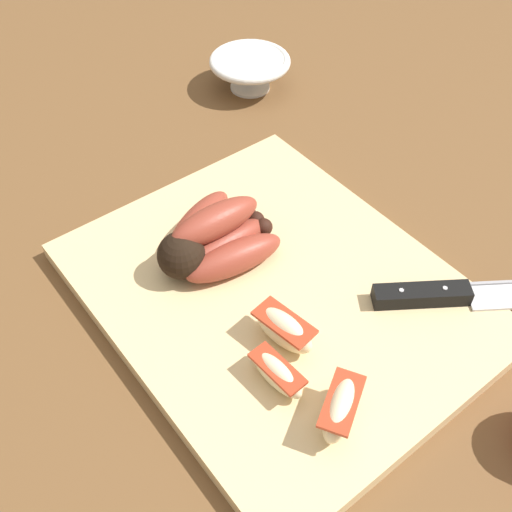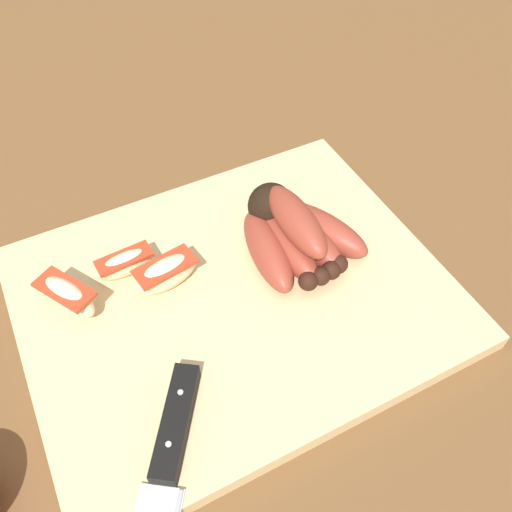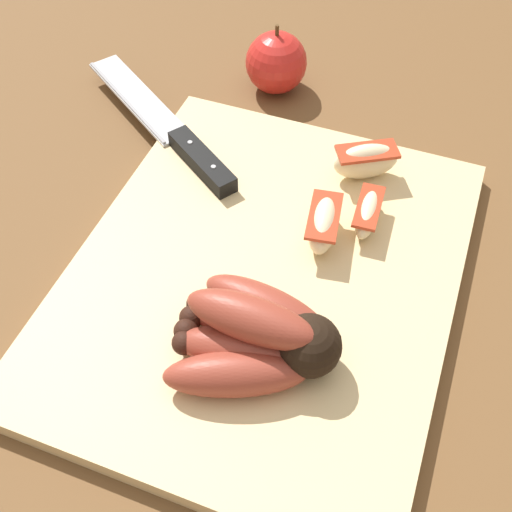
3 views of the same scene
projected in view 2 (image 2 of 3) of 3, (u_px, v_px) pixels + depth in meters
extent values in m
plane|color=brown|center=(223.00, 291.00, 0.58)|extent=(6.00, 6.00, 0.00)
cube|color=#DBBC84|center=(235.00, 297.00, 0.56)|extent=(0.42, 0.34, 0.02)
sphere|color=black|center=(271.00, 206.00, 0.59)|extent=(0.05, 0.05, 0.05)
ellipsoid|color=brown|center=(270.00, 253.00, 0.56)|extent=(0.05, 0.12, 0.04)
sphere|color=black|center=(308.00, 281.00, 0.54)|extent=(0.02, 0.02, 0.02)
ellipsoid|color=brown|center=(287.00, 245.00, 0.57)|extent=(0.04, 0.11, 0.04)
sphere|color=black|center=(320.00, 276.00, 0.54)|extent=(0.02, 0.02, 0.02)
ellipsoid|color=brown|center=(305.00, 236.00, 0.58)|extent=(0.06, 0.12, 0.04)
sphere|color=black|center=(331.00, 270.00, 0.55)|extent=(0.02, 0.02, 0.02)
ellipsoid|color=brown|center=(321.00, 228.00, 0.59)|extent=(0.08, 0.12, 0.04)
sphere|color=black|center=(338.00, 264.00, 0.55)|extent=(0.02, 0.02, 0.02)
ellipsoid|color=brown|center=(294.00, 218.00, 0.56)|extent=(0.04, 0.11, 0.04)
cube|color=black|center=(176.00, 422.00, 0.46)|extent=(0.07, 0.09, 0.02)
cylinder|color=#B2B2B7|center=(180.00, 392.00, 0.46)|extent=(0.01, 0.01, 0.00)
cylinder|color=#B2B2B7|center=(168.00, 444.00, 0.43)|extent=(0.01, 0.01, 0.00)
ellipsoid|color=beige|center=(166.00, 274.00, 0.54)|extent=(0.07, 0.04, 0.04)
cube|color=#B2381E|center=(165.00, 267.00, 0.54)|extent=(0.07, 0.04, 0.00)
ellipsoid|color=beige|center=(126.00, 264.00, 0.56)|extent=(0.06, 0.02, 0.03)
cube|color=#B2381E|center=(124.00, 258.00, 0.55)|extent=(0.06, 0.03, 0.00)
ellipsoid|color=beige|center=(68.00, 297.00, 0.52)|extent=(0.06, 0.07, 0.04)
cube|color=#B2381E|center=(64.00, 289.00, 0.51)|extent=(0.05, 0.07, 0.00)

